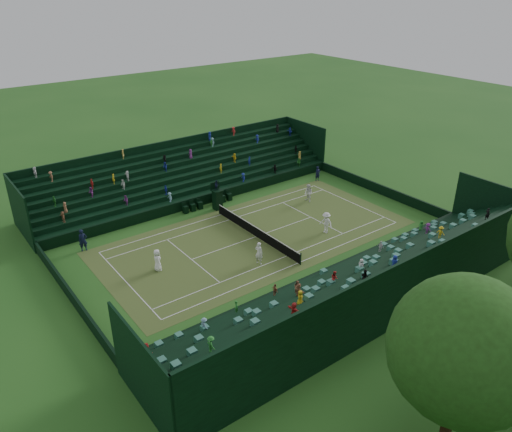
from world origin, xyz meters
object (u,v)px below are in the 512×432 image
at_px(player_near_west, 157,260).
at_px(player_far_east, 326,223).
at_px(tennis_net, 256,231).
at_px(player_far_west, 308,193).
at_px(player_near_east, 259,253).
at_px(umpire_chair, 217,197).

distance_m(player_near_west, player_far_east, 14.92).
distance_m(tennis_net, player_far_east, 6.16).
height_order(tennis_net, player_far_west, player_far_west).
xyz_separation_m(player_near_east, player_far_west, (-6.53, 11.09, -0.05)).
relative_size(tennis_net, player_far_east, 6.01).
bearing_deg(player_far_east, tennis_net, -129.88).
distance_m(player_near_east, player_far_east, 7.85).
bearing_deg(tennis_net, player_near_east, -33.87).
relative_size(player_near_west, player_far_west, 0.99).
relative_size(umpire_chair, player_near_west, 1.67).
distance_m(umpire_chair, player_near_east, 10.85).
bearing_deg(umpire_chair, player_far_west, 64.42).
relative_size(tennis_net, player_near_west, 6.55).
bearing_deg(player_far_east, player_near_east, -95.61).
bearing_deg(player_near_east, player_far_west, -80.69).
bearing_deg(tennis_net, umpire_chair, 176.36).
bearing_deg(player_far_west, player_near_west, -77.36).
bearing_deg(player_near_east, player_far_east, -106.36).
height_order(tennis_net, umpire_chair, umpire_chair).
xyz_separation_m(player_near_west, player_near_east, (3.85, 6.76, 0.06)).
bearing_deg(umpire_chair, player_near_west, -55.66).
bearing_deg(player_far_west, tennis_net, -67.60).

